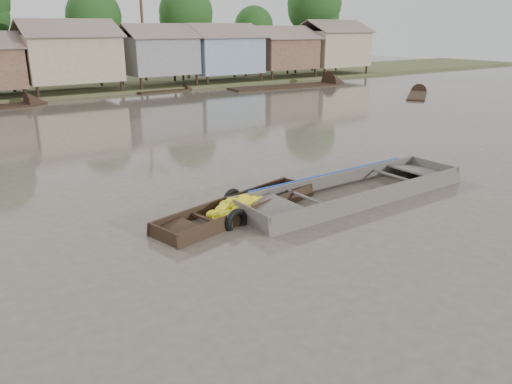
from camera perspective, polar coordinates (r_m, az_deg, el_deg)
ground at (r=13.15m, az=3.78°, el=-3.41°), size 120.00×120.00×0.00m
riverbank at (r=42.80m, az=-20.76°, el=14.90°), size 120.00×12.47×10.22m
banana_boat at (r=13.57m, az=-2.17°, el=-2.04°), size 5.39×2.42×0.75m
viewer_boat at (r=15.32m, az=11.09°, el=-0.24°), size 7.91×2.22×0.63m
distant_boats at (r=37.01m, az=-8.78°, el=10.59°), size 45.41×15.57×0.35m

